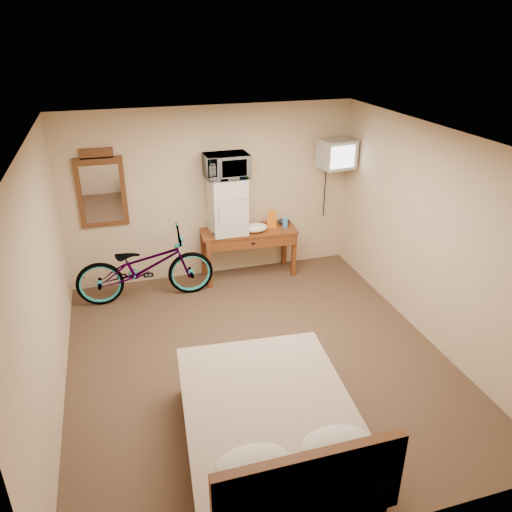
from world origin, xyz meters
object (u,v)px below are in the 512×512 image
(desk, at_px, (249,238))
(crt_television, at_px, (337,154))
(bed, at_px, (271,429))
(wall_mirror, at_px, (101,190))
(bicycle, at_px, (145,266))
(microwave, at_px, (226,166))
(blue_cup, at_px, (285,223))
(mini_fridge, at_px, (227,205))

(desk, bearing_deg, crt_television, 0.96)
(bed, bearing_deg, wall_mirror, 108.47)
(wall_mirror, relative_size, bicycle, 0.58)
(microwave, height_order, blue_cup, microwave)
(desk, xyz_separation_m, microwave, (-0.31, 0.03, 1.09))
(mini_fridge, relative_size, blue_cup, 5.66)
(bicycle, distance_m, bed, 3.25)
(mini_fridge, height_order, bed, mini_fridge)
(bicycle, bearing_deg, desk, -80.71)
(mini_fridge, bearing_deg, blue_cup, -4.90)
(microwave, relative_size, bicycle, 0.32)
(desk, xyz_separation_m, wall_mirror, (-1.98, 0.27, 0.83))
(blue_cup, relative_size, wall_mirror, 0.13)
(desk, distance_m, bed, 3.48)
(mini_fridge, bearing_deg, bicycle, -167.88)
(mini_fridge, distance_m, crt_television, 1.75)
(wall_mirror, bearing_deg, crt_television, -4.34)
(desk, bearing_deg, wall_mirror, 172.14)
(microwave, distance_m, wall_mirror, 1.71)
(blue_cup, distance_m, bed, 3.62)
(microwave, distance_m, bicycle, 1.77)
(mini_fridge, xyz_separation_m, crt_television, (1.64, -0.01, 0.62))
(desk, height_order, bicycle, bicycle)
(blue_cup, relative_size, crt_television, 0.24)
(bed, bearing_deg, bicycle, 103.89)
(blue_cup, height_order, crt_television, crt_television)
(blue_cup, xyz_separation_m, bicycle, (-2.08, -0.19, -0.33))
(microwave, height_order, wall_mirror, wall_mirror)
(mini_fridge, xyz_separation_m, wall_mirror, (-1.68, 0.24, 0.31))
(crt_television, distance_m, wall_mirror, 3.34)
(crt_television, distance_m, bed, 4.26)
(mini_fridge, bearing_deg, desk, -6.05)
(wall_mirror, distance_m, bed, 4.02)
(crt_television, bearing_deg, mini_fridge, 179.64)
(desk, height_order, bed, bed)
(microwave, xyz_separation_m, crt_television, (1.64, -0.01, 0.06))
(wall_mirror, bearing_deg, bed, -71.53)
(desk, distance_m, blue_cup, 0.58)
(crt_television, bearing_deg, desk, -179.04)
(microwave, bearing_deg, bed, -98.80)
(crt_television, relative_size, bed, 0.30)
(crt_television, height_order, bicycle, crt_television)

